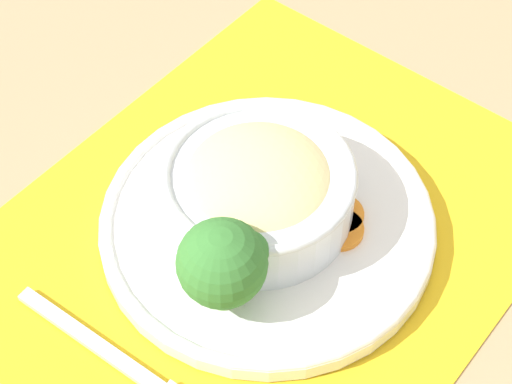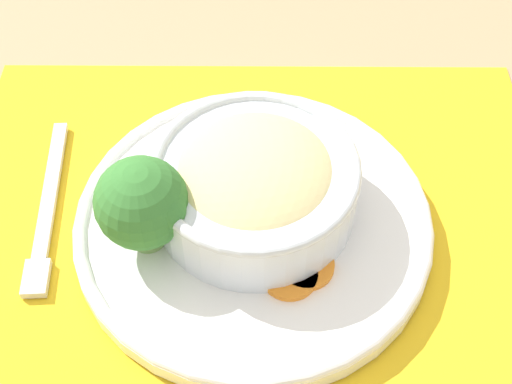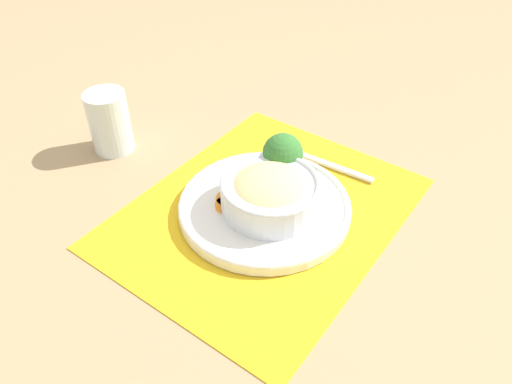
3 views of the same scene
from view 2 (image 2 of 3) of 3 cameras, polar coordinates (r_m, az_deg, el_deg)
ground_plane at (r=0.60m, az=-0.21°, el=-3.25°), size 4.00×4.00×0.00m
placemat at (r=0.60m, az=-0.21°, el=-3.14°), size 0.55×0.46×0.00m
plate at (r=0.59m, az=-0.22°, el=-2.40°), size 0.29×0.29×0.02m
bowl at (r=0.56m, az=0.30°, el=0.75°), size 0.17×0.17×0.07m
broccoli_floret at (r=0.54m, az=-9.09°, el=-0.95°), size 0.07×0.07×0.08m
carrot_slice_near at (r=0.55m, az=2.69°, el=-6.65°), size 0.04×0.04×0.01m
carrot_slice_middle at (r=0.56m, az=4.03°, el=-5.86°), size 0.04×0.04×0.01m
fork at (r=0.62m, az=-16.48°, el=-2.21°), size 0.05×0.18×0.01m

